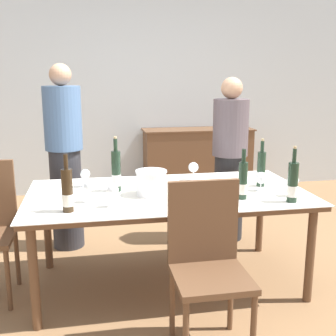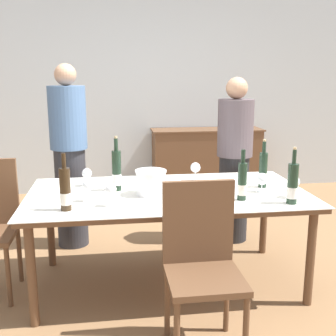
{
  "view_description": "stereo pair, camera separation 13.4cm",
  "coord_description": "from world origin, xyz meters",
  "px_view_note": "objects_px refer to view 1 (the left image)",
  "views": [
    {
      "loc": [
        -0.54,
        -2.92,
        1.57
      ],
      "look_at": [
        0.0,
        0.0,
        0.9
      ],
      "focal_mm": 45.0,
      "sensor_mm": 36.0,
      "label": 1
    },
    {
      "loc": [
        -0.41,
        -2.95,
        1.57
      ],
      "look_at": [
        0.0,
        0.0,
        0.9
      ],
      "focal_mm": 45.0,
      "sensor_mm": 36.0,
      "label": 2
    }
  ],
  "objects_px": {
    "wine_glass_0": "(293,181)",
    "wine_bottle_3": "(293,183)",
    "chair_near_front": "(207,255)",
    "wine_glass_1": "(261,178)",
    "wine_glass_2": "(193,168)",
    "ice_bucket": "(151,182)",
    "person_guest_left": "(230,161)",
    "wine_bottle_1": "(243,181)",
    "wine_glass_3": "(89,187)",
    "sideboard_cabinet": "(197,161)",
    "dining_table": "(168,199)",
    "wine_bottle_0": "(261,170)",
    "wine_bottle_2": "(67,191)",
    "wine_glass_5": "(85,175)",
    "wine_bottle_4": "(116,172)",
    "wine_glass_4": "(113,191)",
    "person_host": "(65,158)"
  },
  "relations": [
    {
      "from": "wine_glass_0",
      "to": "wine_bottle_3",
      "type": "bearing_deg",
      "value": -117.8
    },
    {
      "from": "wine_glass_0",
      "to": "chair_near_front",
      "type": "relative_size",
      "value": 0.16
    },
    {
      "from": "wine_glass_1",
      "to": "wine_bottle_3",
      "type": "bearing_deg",
      "value": -72.2
    },
    {
      "from": "wine_glass_0",
      "to": "wine_glass_2",
      "type": "xyz_separation_m",
      "value": [
        -0.58,
        0.57,
        -0.0
      ]
    },
    {
      "from": "ice_bucket",
      "to": "chair_near_front",
      "type": "height_order",
      "value": "chair_near_front"
    },
    {
      "from": "wine_glass_1",
      "to": "person_guest_left",
      "type": "xyz_separation_m",
      "value": [
        0.06,
        0.89,
        -0.05
      ]
    },
    {
      "from": "wine_bottle_1",
      "to": "wine_glass_3",
      "type": "distance_m",
      "value": 1.05
    },
    {
      "from": "sideboard_cabinet",
      "to": "dining_table",
      "type": "relative_size",
      "value": 0.72
    },
    {
      "from": "wine_glass_3",
      "to": "wine_bottle_1",
      "type": "bearing_deg",
      "value": -5.95
    },
    {
      "from": "wine_bottle_1",
      "to": "wine_glass_2",
      "type": "relative_size",
      "value": 2.35
    },
    {
      "from": "person_guest_left",
      "to": "wine_glass_3",
      "type": "bearing_deg",
      "value": -143.93
    },
    {
      "from": "wine_bottle_0",
      "to": "dining_table",
      "type": "bearing_deg",
      "value": -177.27
    },
    {
      "from": "wine_bottle_3",
      "to": "wine_glass_1",
      "type": "height_order",
      "value": "wine_bottle_3"
    },
    {
      "from": "wine_bottle_2",
      "to": "wine_glass_5",
      "type": "distance_m",
      "value": 0.59
    },
    {
      "from": "wine_glass_1",
      "to": "wine_glass_5",
      "type": "bearing_deg",
      "value": 164.78
    },
    {
      "from": "wine_bottle_0",
      "to": "wine_bottle_3",
      "type": "xyz_separation_m",
      "value": [
        0.04,
        -0.43,
        0.0
      ]
    },
    {
      "from": "sideboard_cabinet",
      "to": "person_guest_left",
      "type": "distance_m",
      "value": 1.71
    },
    {
      "from": "wine_glass_2",
      "to": "wine_glass_3",
      "type": "distance_m",
      "value": 0.95
    },
    {
      "from": "dining_table",
      "to": "wine_bottle_4",
      "type": "height_order",
      "value": "wine_bottle_4"
    },
    {
      "from": "dining_table",
      "to": "wine_bottle_3",
      "type": "bearing_deg",
      "value": -26.78
    },
    {
      "from": "wine_glass_5",
      "to": "person_guest_left",
      "type": "xyz_separation_m",
      "value": [
        1.33,
        0.54,
        -0.05
      ]
    },
    {
      "from": "wine_bottle_2",
      "to": "person_guest_left",
      "type": "distance_m",
      "value": 1.83
    },
    {
      "from": "wine_glass_4",
      "to": "wine_glass_5",
      "type": "relative_size",
      "value": 1.09
    },
    {
      "from": "wine_glass_3",
      "to": "chair_near_front",
      "type": "xyz_separation_m",
      "value": [
        0.65,
        -0.6,
        -0.27
      ]
    },
    {
      "from": "ice_bucket",
      "to": "wine_bottle_1",
      "type": "distance_m",
      "value": 0.64
    },
    {
      "from": "chair_near_front",
      "to": "person_host",
      "type": "relative_size",
      "value": 0.59
    },
    {
      "from": "sideboard_cabinet",
      "to": "wine_glass_5",
      "type": "xyz_separation_m",
      "value": [
        -1.46,
        -2.21,
        0.39
      ]
    },
    {
      "from": "dining_table",
      "to": "wine_glass_0",
      "type": "relative_size",
      "value": 13.06
    },
    {
      "from": "sideboard_cabinet",
      "to": "person_guest_left",
      "type": "xyz_separation_m",
      "value": [
        -0.12,
        -1.67,
        0.34
      ]
    },
    {
      "from": "wine_glass_1",
      "to": "person_host",
      "type": "relative_size",
      "value": 0.09
    },
    {
      "from": "sideboard_cabinet",
      "to": "wine_glass_5",
      "type": "bearing_deg",
      "value": -123.45
    },
    {
      "from": "wine_bottle_2",
      "to": "person_host",
      "type": "xyz_separation_m",
      "value": [
        -0.08,
        1.21,
        -0.02
      ]
    },
    {
      "from": "dining_table",
      "to": "wine_bottle_2",
      "type": "distance_m",
      "value": 0.8
    },
    {
      "from": "chair_near_front",
      "to": "sideboard_cabinet",
      "type": "bearing_deg",
      "value": 76.45
    },
    {
      "from": "wine_bottle_0",
      "to": "wine_bottle_1",
      "type": "xyz_separation_m",
      "value": [
        -0.26,
        -0.3,
        -0.0
      ]
    },
    {
      "from": "wine_bottle_3",
      "to": "wine_glass_5",
      "type": "xyz_separation_m",
      "value": [
        -1.37,
        0.65,
        -0.04
      ]
    },
    {
      "from": "wine_bottle_0",
      "to": "wine_bottle_4",
      "type": "relative_size",
      "value": 0.91
    },
    {
      "from": "wine_glass_4",
      "to": "person_guest_left",
      "type": "xyz_separation_m",
      "value": [
        1.16,
        1.08,
        -0.06
      ]
    },
    {
      "from": "wine_bottle_4",
      "to": "wine_glass_2",
      "type": "distance_m",
      "value": 0.67
    },
    {
      "from": "wine_bottle_4",
      "to": "person_guest_left",
      "type": "bearing_deg",
      "value": 32.23
    },
    {
      "from": "wine_glass_5",
      "to": "person_guest_left",
      "type": "height_order",
      "value": "person_guest_left"
    },
    {
      "from": "wine_glass_4",
      "to": "person_guest_left",
      "type": "height_order",
      "value": "person_guest_left"
    },
    {
      "from": "wine_bottle_2",
      "to": "wine_glass_4",
      "type": "bearing_deg",
      "value": 8.57
    },
    {
      "from": "wine_bottle_1",
      "to": "wine_bottle_4",
      "type": "distance_m",
      "value": 0.92
    },
    {
      "from": "wine_bottle_0",
      "to": "chair_near_front",
      "type": "relative_size",
      "value": 0.38
    },
    {
      "from": "wine_bottle_4",
      "to": "wine_glass_0",
      "type": "bearing_deg",
      "value": -16.43
    },
    {
      "from": "dining_table",
      "to": "wine_bottle_1",
      "type": "relative_size",
      "value": 5.79
    },
    {
      "from": "chair_near_front",
      "to": "ice_bucket",
      "type": "bearing_deg",
      "value": 107.0
    },
    {
      "from": "dining_table",
      "to": "wine_bottle_2",
      "type": "height_order",
      "value": "wine_bottle_2"
    },
    {
      "from": "ice_bucket",
      "to": "person_host",
      "type": "distance_m",
      "value": 1.13
    }
  ]
}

